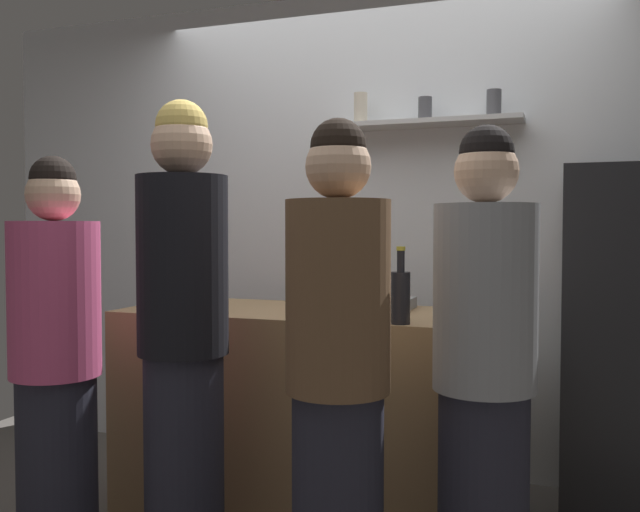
# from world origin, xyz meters

# --- Properties ---
(back_wall_assembly) EXTENTS (4.80, 0.32, 2.60)m
(back_wall_assembly) POSITION_xyz_m (0.00, 1.25, 1.30)
(back_wall_assembly) COLOR white
(back_wall_assembly) RESTS_ON ground
(refrigerator) EXTENTS (0.64, 0.64, 1.58)m
(refrigerator) POSITION_xyz_m (1.28, 0.85, 0.79)
(refrigerator) COLOR black
(refrigerator) RESTS_ON ground
(counter) EXTENTS (1.81, 0.71, 0.94)m
(counter) POSITION_xyz_m (-0.08, 0.50, 0.47)
(counter) COLOR #9E7A51
(counter) RESTS_ON ground
(baking_pan) EXTENTS (0.34, 0.24, 0.05)m
(baking_pan) POSITION_xyz_m (0.14, 0.68, 0.96)
(baking_pan) COLOR gray
(baking_pan) RESTS_ON counter
(utensil_holder) EXTENTS (0.10, 0.10, 0.22)m
(utensil_holder) POSITION_xyz_m (0.55, 0.56, 1.00)
(utensil_holder) COLOR #B2B2B7
(utensil_holder) RESTS_ON counter
(wine_bottle_pale_glass) EXTENTS (0.08, 0.08, 0.33)m
(wine_bottle_pale_glass) POSITION_xyz_m (0.20, 0.27, 1.06)
(wine_bottle_pale_glass) COLOR #B2BFB2
(wine_bottle_pale_glass) RESTS_ON counter
(wine_bottle_dark_glass) EXTENTS (0.08, 0.08, 0.31)m
(wine_bottle_dark_glass) POSITION_xyz_m (0.36, 0.20, 1.05)
(wine_bottle_dark_glass) COLOR black
(wine_bottle_dark_glass) RESTS_ON counter
(water_bottle_plastic) EXTENTS (0.09, 0.09, 0.25)m
(water_bottle_plastic) POSITION_xyz_m (-0.57, 0.25, 1.05)
(water_bottle_plastic) COLOR silver
(water_bottle_plastic) RESTS_ON counter
(person_blonde) EXTENTS (0.34, 0.34, 1.79)m
(person_blonde) POSITION_xyz_m (-0.38, -0.19, 0.90)
(person_blonde) COLOR #262633
(person_blonde) RESTS_ON ground
(person_brown_jacket) EXTENTS (0.34, 0.34, 1.67)m
(person_brown_jacket) POSITION_xyz_m (0.28, -0.34, 0.83)
(person_brown_jacket) COLOR #262633
(person_brown_jacket) RESTS_ON ground
(person_grey_hoodie) EXTENTS (0.34, 0.34, 1.65)m
(person_grey_hoodie) POSITION_xyz_m (0.72, -0.12, 0.82)
(person_grey_hoodie) COLOR #262633
(person_grey_hoodie) RESTS_ON ground
(person_pink_top) EXTENTS (0.34, 0.34, 1.59)m
(person_pink_top) POSITION_xyz_m (-0.87, -0.31, 0.78)
(person_pink_top) COLOR #262633
(person_pink_top) RESTS_ON ground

